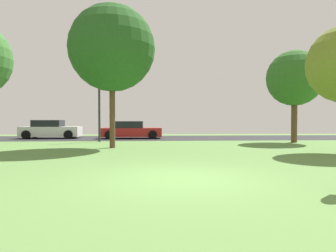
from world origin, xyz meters
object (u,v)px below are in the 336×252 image
at_px(maple_tree_far, 295,78).
at_px(parked_car_white, 51,130).
at_px(street_lamp_post, 99,107).
at_px(oak_tree_right, 112,49).
at_px(parked_car_red, 131,130).

distance_m(maple_tree_far, parked_car_white, 17.68).
xyz_separation_m(parked_car_white, street_lamp_post, (4.34, -3.92, 1.61)).
bearing_deg(oak_tree_right, maple_tree_far, 15.18).
bearing_deg(parked_car_white, parked_car_red, -4.20).
bearing_deg(oak_tree_right, parked_car_red, 86.52).
xyz_separation_m(maple_tree_far, parked_car_red, (-10.46, 4.61, -3.40)).
height_order(oak_tree_right, parked_car_white, oak_tree_right).
bearing_deg(maple_tree_far, street_lamp_post, 174.70).
relative_size(oak_tree_right, street_lamp_post, 1.60).
distance_m(parked_car_white, parked_car_red, 6.16).
height_order(oak_tree_right, parked_car_red, oak_tree_right).
relative_size(parked_car_white, parked_car_red, 0.96).
distance_m(oak_tree_right, parked_car_white, 10.76).
distance_m(oak_tree_right, parked_car_red, 8.77).
bearing_deg(street_lamp_post, maple_tree_far, -5.30).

